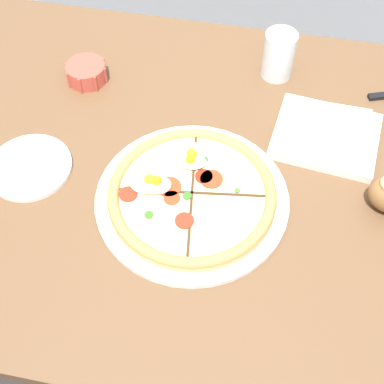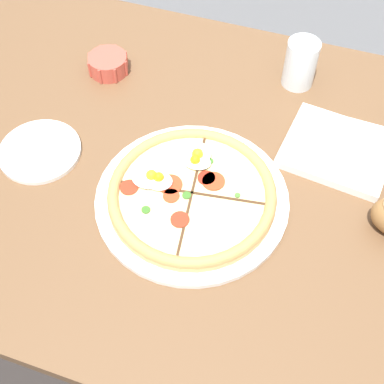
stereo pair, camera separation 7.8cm
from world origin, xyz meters
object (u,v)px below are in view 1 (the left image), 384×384
(dining_table, at_px, (175,192))
(water_glass, at_px, (278,57))
(napkin_folded, at_px, (326,134))
(side_saucer, at_px, (30,167))
(ramekin_bowl, at_px, (86,72))
(pizza, at_px, (191,195))

(dining_table, distance_m, water_glass, 0.39)
(dining_table, relative_size, water_glass, 12.29)
(napkin_folded, bearing_deg, water_glass, 123.97)
(side_saucer, bearing_deg, ramekin_bowl, 82.91)
(napkin_folded, distance_m, side_saucer, 0.62)
(napkin_folded, bearing_deg, dining_table, -157.03)
(napkin_folded, relative_size, water_glass, 2.10)
(pizza, distance_m, ramekin_bowl, 0.42)
(pizza, bearing_deg, water_glass, 72.54)
(dining_table, relative_size, side_saucer, 8.03)
(dining_table, xyz_separation_m, pizza, (0.05, -0.08, 0.12))
(water_glass, xyz_separation_m, side_saucer, (-0.47, -0.38, -0.04))
(dining_table, height_order, side_saucer, side_saucer)
(ramekin_bowl, height_order, napkin_folded, ramekin_bowl)
(napkin_folded, bearing_deg, pizza, -139.68)
(ramekin_bowl, bearing_deg, water_glass, 13.69)
(water_glass, bearing_deg, pizza, -107.46)
(pizza, relative_size, water_glass, 3.37)
(napkin_folded, distance_m, water_glass, 0.23)
(ramekin_bowl, distance_m, water_glass, 0.44)
(dining_table, bearing_deg, pizza, -57.21)
(ramekin_bowl, xyz_separation_m, napkin_folded, (0.56, -0.08, -0.01))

